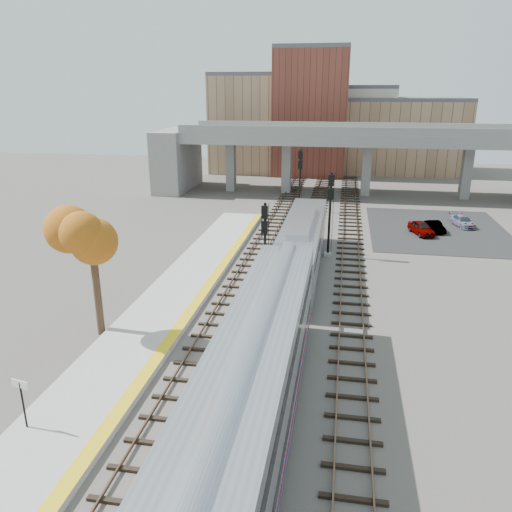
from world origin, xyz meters
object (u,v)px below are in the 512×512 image
(locomotive, at_px, (302,244))
(tree, at_px, (91,235))
(signal_mast_far, at_px, (300,180))
(car_a, at_px, (421,228))
(car_c, at_px, (463,221))
(coach, at_px, (248,408))
(car_b, at_px, (435,227))
(signal_mast_mid, at_px, (330,215))
(signal_mast_near, at_px, (265,252))

(locomotive, xyz_separation_m, tree, (-10.90, -13.03, 3.93))
(locomotive, xyz_separation_m, signal_mast_far, (-2.10, 20.65, 1.45))
(car_a, xyz_separation_m, car_c, (4.79, 4.04, -0.10))
(coach, relative_size, signal_mast_far, 3.38)
(car_b, xyz_separation_m, car_c, (3.26, 2.78, 0.01))
(locomotive, relative_size, signal_mast_mid, 2.58)
(locomotive, bearing_deg, car_a, 48.96)
(tree, distance_m, car_a, 34.23)
(signal_mast_near, distance_m, car_b, 24.57)
(signal_mast_mid, bearing_deg, signal_mast_near, -112.80)
(signal_mast_mid, xyz_separation_m, tree, (-12.90, -17.18, 2.48))
(signal_mast_near, bearing_deg, car_c, 51.23)
(coach, bearing_deg, signal_mast_mid, 85.73)
(signal_mast_near, height_order, car_a, signal_mast_near)
(locomotive, bearing_deg, signal_mast_mid, 64.28)
(tree, relative_size, car_a, 2.18)
(car_b, bearing_deg, tree, -144.35)
(coach, relative_size, car_a, 6.50)
(locomotive, distance_m, car_c, 23.07)
(signal_mast_near, bearing_deg, signal_mast_far, 90.00)
(tree, height_order, car_c, tree)
(locomotive, xyz_separation_m, coach, (-0.00, -22.61, 0.52))
(signal_mast_far, relative_size, car_b, 2.26)
(signal_mast_near, height_order, signal_mast_mid, signal_mast_mid)
(car_c, bearing_deg, tree, -146.91)
(signal_mast_near, bearing_deg, signal_mast_mid, 67.20)
(signal_mast_near, bearing_deg, car_a, 54.30)
(coach, distance_m, car_a, 37.02)
(signal_mast_near, distance_m, tree, 11.87)
(car_c, bearing_deg, signal_mast_far, 152.63)
(coach, distance_m, tree, 14.91)
(coach, xyz_separation_m, car_a, (11.03, 35.28, -2.10))
(car_c, bearing_deg, signal_mast_mid, -152.71)
(signal_mast_far, bearing_deg, tree, -104.64)
(car_b, height_order, car_c, car_c)
(signal_mast_mid, relative_size, car_c, 1.94)
(locomotive, relative_size, signal_mast_near, 2.82)
(car_c, bearing_deg, car_b, -154.47)
(locomotive, distance_m, coach, 22.61)
(signal_mast_far, xyz_separation_m, car_c, (17.92, -3.94, -3.14))
(coach, height_order, tree, tree)
(signal_mast_far, distance_m, car_b, 16.43)
(car_a, relative_size, car_b, 1.17)
(locomotive, xyz_separation_m, signal_mast_near, (-2.10, -5.60, 1.02))
(coach, xyz_separation_m, car_b, (12.56, 36.53, -2.22))
(car_a, distance_m, car_c, 6.27)
(coach, bearing_deg, locomotive, 90.00)
(signal_mast_near, relative_size, signal_mast_mid, 0.92)
(signal_mast_near, xyz_separation_m, signal_mast_mid, (4.10, 9.76, 0.43))
(signal_mast_mid, xyz_separation_m, car_c, (13.82, 12.56, -3.13))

